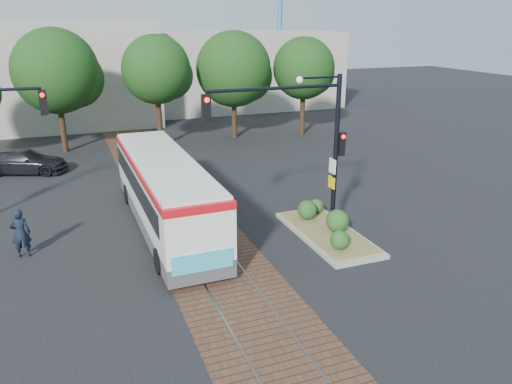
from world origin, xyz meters
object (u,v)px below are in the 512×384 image
(traffic_island, at_px, (327,227))
(parked_car, at_px, (25,161))
(signal_pole_main, at_px, (307,133))
(city_bus, at_px, (165,189))
(officer, at_px, (21,233))

(traffic_island, height_order, parked_car, parked_car)
(traffic_island, distance_m, signal_pole_main, 3.95)
(signal_pole_main, relative_size, parked_car, 1.33)
(city_bus, height_order, parked_car, city_bus)
(officer, xyz_separation_m, parked_car, (-0.42, 11.24, -0.25))
(parked_car, bearing_deg, signal_pole_main, -121.75)
(city_bus, bearing_deg, signal_pole_main, -33.21)
(city_bus, bearing_deg, traffic_island, -29.35)
(city_bus, height_order, signal_pole_main, signal_pole_main)
(signal_pole_main, xyz_separation_m, officer, (-10.11, 2.14, -3.25))
(officer, bearing_deg, traffic_island, 170.19)
(city_bus, xyz_separation_m, traffic_island, (5.72, -3.12, -1.28))
(signal_pole_main, height_order, officer, signal_pole_main)
(traffic_island, bearing_deg, parked_car, 130.45)
(parked_car, bearing_deg, officer, -157.81)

